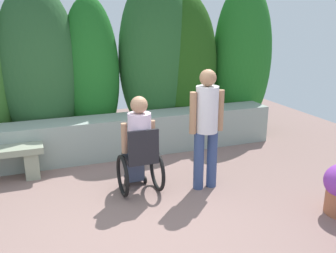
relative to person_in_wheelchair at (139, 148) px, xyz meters
name	(u,v)px	position (x,y,z in m)	size (l,w,h in m)	color
ground_plane	(131,220)	(-0.31, -0.68, -0.62)	(10.70, 10.70, 0.00)	#83665F
stone_retaining_wall	(97,138)	(-0.31, 1.46, -0.28)	(6.33, 0.55, 0.68)	#8F9C92
hedge_backdrop	(114,66)	(0.17, 2.16, 0.81)	(7.52, 1.04, 3.07)	#174510
person_in_wheelchair	(139,148)	(0.00, 0.00, 0.00)	(0.53, 0.66, 1.33)	black
person_standing_companion	(207,122)	(0.88, -0.19, 0.32)	(0.49, 0.30, 1.64)	#354776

